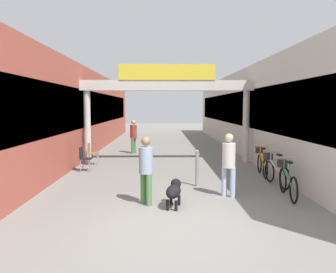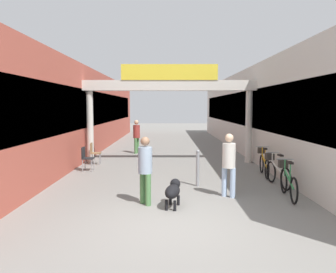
{
  "view_description": "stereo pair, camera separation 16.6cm",
  "coord_description": "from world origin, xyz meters",
  "px_view_note": "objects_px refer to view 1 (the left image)",
  "views": [
    {
      "loc": [
        -0.22,
        -6.46,
        2.37
      ],
      "look_at": [
        0.0,
        5.23,
        1.3
      ],
      "focal_mm": 35.0,
      "sensor_mm": 36.0,
      "label": 1
    },
    {
      "loc": [
        -0.06,
        -6.46,
        2.37
      ],
      "look_at": [
        0.0,
        5.23,
        1.3
      ],
      "focal_mm": 35.0,
      "sensor_mm": 36.0,
      "label": 2
    }
  ],
  "objects_px": {
    "bicycle_green_nearest": "(287,180)",
    "cafe_chair_wood_farther": "(91,152)",
    "pedestrian_carrying_crate": "(134,134)",
    "pedestrian_companion": "(229,161)",
    "dog_on_leash": "(174,191)",
    "bicycle_orange_third": "(262,162)",
    "pedestrian_with_dog": "(146,166)",
    "cafe_chair_black_nearer": "(84,157)",
    "bollard_post_metal": "(197,168)",
    "bicycle_silver_second": "(275,171)"
  },
  "relations": [
    {
      "from": "bicycle_silver_second",
      "to": "dog_on_leash",
      "type": "bearing_deg",
      "value": -146.04
    },
    {
      "from": "pedestrian_with_dog",
      "to": "cafe_chair_wood_farther",
      "type": "distance_m",
      "value": 6.03
    },
    {
      "from": "pedestrian_companion",
      "to": "pedestrian_carrying_crate",
      "type": "distance_m",
      "value": 8.68
    },
    {
      "from": "pedestrian_with_dog",
      "to": "bicycle_green_nearest",
      "type": "relative_size",
      "value": 0.98
    },
    {
      "from": "bicycle_orange_third",
      "to": "dog_on_leash",
      "type": "bearing_deg",
      "value": -131.64
    },
    {
      "from": "pedestrian_carrying_crate",
      "to": "dog_on_leash",
      "type": "height_order",
      "value": "pedestrian_carrying_crate"
    },
    {
      "from": "pedestrian_with_dog",
      "to": "bicycle_silver_second",
      "type": "height_order",
      "value": "pedestrian_with_dog"
    },
    {
      "from": "pedestrian_companion",
      "to": "bicycle_green_nearest",
      "type": "distance_m",
      "value": 1.63
    },
    {
      "from": "bicycle_orange_third",
      "to": "bollard_post_metal",
      "type": "xyz_separation_m",
      "value": [
        -2.42,
        -1.55,
        0.12
      ]
    },
    {
      "from": "pedestrian_companion",
      "to": "bicycle_silver_second",
      "type": "bearing_deg",
      "value": 36.76
    },
    {
      "from": "pedestrian_carrying_crate",
      "to": "bicycle_green_nearest",
      "type": "relative_size",
      "value": 1.0
    },
    {
      "from": "dog_on_leash",
      "to": "cafe_chair_wood_farther",
      "type": "distance_m",
      "value": 6.5
    },
    {
      "from": "pedestrian_companion",
      "to": "cafe_chair_black_nearer",
      "type": "distance_m",
      "value": 5.81
    },
    {
      "from": "bicycle_orange_third",
      "to": "bicycle_silver_second",
      "type": "bearing_deg",
      "value": -91.56
    },
    {
      "from": "bollard_post_metal",
      "to": "cafe_chair_wood_farther",
      "type": "height_order",
      "value": "bollard_post_metal"
    },
    {
      "from": "pedestrian_companion",
      "to": "pedestrian_carrying_crate",
      "type": "height_order",
      "value": "pedestrian_carrying_crate"
    },
    {
      "from": "bollard_post_metal",
      "to": "cafe_chair_wood_farther",
      "type": "relative_size",
      "value": 1.23
    },
    {
      "from": "bicycle_green_nearest",
      "to": "cafe_chair_wood_farther",
      "type": "distance_m",
      "value": 7.85
    },
    {
      "from": "bicycle_green_nearest",
      "to": "cafe_chair_wood_farther",
      "type": "bearing_deg",
      "value": 141.81
    },
    {
      "from": "pedestrian_with_dog",
      "to": "dog_on_leash",
      "type": "xyz_separation_m",
      "value": [
        0.67,
        -0.2,
        -0.55
      ]
    },
    {
      "from": "bicycle_silver_second",
      "to": "cafe_chair_wood_farther",
      "type": "distance_m",
      "value": 7.24
    },
    {
      "from": "pedestrian_companion",
      "to": "bicycle_silver_second",
      "type": "relative_size",
      "value": 0.99
    },
    {
      "from": "cafe_chair_black_nearer",
      "to": "bicycle_green_nearest",
      "type": "bearing_deg",
      "value": -29.84
    },
    {
      "from": "pedestrian_companion",
      "to": "dog_on_leash",
      "type": "bearing_deg",
      "value": -149.48
    },
    {
      "from": "bicycle_orange_third",
      "to": "cafe_chair_wood_farther",
      "type": "height_order",
      "value": "bicycle_orange_third"
    },
    {
      "from": "pedestrian_with_dog",
      "to": "bollard_post_metal",
      "type": "xyz_separation_m",
      "value": [
        1.43,
        1.84,
        -0.39
      ]
    },
    {
      "from": "pedestrian_carrying_crate",
      "to": "bicycle_orange_third",
      "type": "height_order",
      "value": "pedestrian_carrying_crate"
    },
    {
      "from": "cafe_chair_wood_farther",
      "to": "bicycle_orange_third",
      "type": "bearing_deg",
      "value": -18.28
    },
    {
      "from": "bicycle_green_nearest",
      "to": "bicycle_silver_second",
      "type": "distance_m",
      "value": 1.3
    },
    {
      "from": "pedestrian_carrying_crate",
      "to": "cafe_chair_wood_farther",
      "type": "relative_size",
      "value": 1.9
    },
    {
      "from": "dog_on_leash",
      "to": "bollard_post_metal",
      "type": "bearing_deg",
      "value": 69.43
    },
    {
      "from": "pedestrian_carrying_crate",
      "to": "cafe_chair_wood_farther",
      "type": "xyz_separation_m",
      "value": [
        -1.44,
        -3.26,
        -0.43
      ]
    },
    {
      "from": "pedestrian_with_dog",
      "to": "bicycle_silver_second",
      "type": "distance_m",
      "value": 4.3
    },
    {
      "from": "pedestrian_with_dog",
      "to": "cafe_chair_black_nearer",
      "type": "xyz_separation_m",
      "value": [
        -2.48,
        4.16,
        -0.4
      ]
    },
    {
      "from": "pedestrian_with_dog",
      "to": "bicycle_orange_third",
      "type": "relative_size",
      "value": 0.98
    },
    {
      "from": "pedestrian_companion",
      "to": "cafe_chair_wood_farther",
      "type": "distance_m",
      "value": 6.69
    },
    {
      "from": "pedestrian_carrying_crate",
      "to": "cafe_chair_wood_farther",
      "type": "bearing_deg",
      "value": -113.79
    },
    {
      "from": "dog_on_leash",
      "to": "cafe_chair_black_nearer",
      "type": "relative_size",
      "value": 0.99
    },
    {
      "from": "pedestrian_companion",
      "to": "bicycle_orange_third",
      "type": "bearing_deg",
      "value": 57.7
    },
    {
      "from": "bicycle_silver_second",
      "to": "bicycle_orange_third",
      "type": "height_order",
      "value": "same"
    },
    {
      "from": "pedestrian_with_dog",
      "to": "bollard_post_metal",
      "type": "distance_m",
      "value": 2.36
    },
    {
      "from": "pedestrian_with_dog",
      "to": "bicycle_silver_second",
      "type": "bearing_deg",
      "value": 26.7
    },
    {
      "from": "dog_on_leash",
      "to": "bicycle_orange_third",
      "type": "distance_m",
      "value": 4.8
    },
    {
      "from": "cafe_chair_black_nearer",
      "to": "bicycle_silver_second",
      "type": "bearing_deg",
      "value": -19.61
    },
    {
      "from": "pedestrian_carrying_crate",
      "to": "bicycle_silver_second",
      "type": "height_order",
      "value": "pedestrian_carrying_crate"
    },
    {
      "from": "pedestrian_carrying_crate",
      "to": "bicycle_silver_second",
      "type": "relative_size",
      "value": 1.0
    },
    {
      "from": "bicycle_green_nearest",
      "to": "bicycle_silver_second",
      "type": "relative_size",
      "value": 1.0
    },
    {
      "from": "bicycle_silver_second",
      "to": "bicycle_orange_third",
      "type": "xyz_separation_m",
      "value": [
        0.04,
        1.47,
        0.0
      ]
    },
    {
      "from": "dog_on_leash",
      "to": "cafe_chair_black_nearer",
      "type": "xyz_separation_m",
      "value": [
        -3.15,
        4.36,
        0.15
      ]
    },
    {
      "from": "pedestrian_with_dog",
      "to": "dog_on_leash",
      "type": "bearing_deg",
      "value": -16.62
    }
  ]
}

